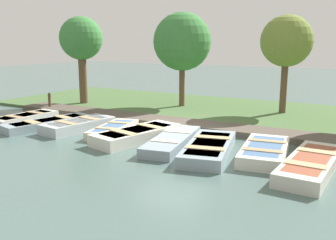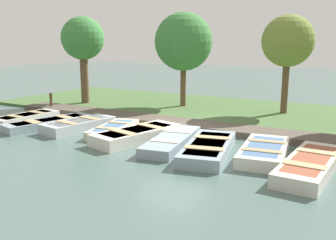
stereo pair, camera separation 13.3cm
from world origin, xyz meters
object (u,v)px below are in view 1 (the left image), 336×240
rowboat_8 (311,164)px  rowboat_6 (209,148)px  rowboat_0 (25,118)px  rowboat_3 (113,129)px  park_tree_far_left (81,40)px  mooring_post_near (50,102)px  rowboat_2 (78,125)px  rowboat_7 (265,151)px  rowboat_4 (137,134)px  rowboat_5 (172,141)px  rowboat_1 (48,123)px  park_tree_left (182,42)px  park_tree_center (287,42)px

rowboat_8 → rowboat_6: bearing=-89.1°
rowboat_0 → rowboat_3: size_ratio=1.01×
park_tree_far_left → mooring_post_near: bearing=-8.0°
rowboat_0 → rowboat_2: bearing=93.9°
rowboat_7 → mooring_post_near: mooring_post_near is taller
rowboat_4 → park_tree_far_left: park_tree_far_left is taller
rowboat_3 → rowboat_5: (0.34, 2.71, 0.00)m
rowboat_2 → rowboat_6: (0.40, 5.67, -0.02)m
rowboat_4 → rowboat_5: rowboat_4 is taller
rowboat_1 → mooring_post_near: size_ratio=4.09×
rowboat_6 → mooring_post_near: (-2.83, -9.80, 0.27)m
rowboat_1 → park_tree_left: (-6.56, 2.61, 3.19)m
rowboat_7 → mooring_post_near: size_ratio=3.33×
park_tree_left → rowboat_8: bearing=47.4°
rowboat_4 → rowboat_5: (-0.05, 1.37, -0.05)m
rowboat_5 → rowboat_8: bearing=74.7°
rowboat_0 → rowboat_7: size_ratio=0.95×
rowboat_1 → park_tree_center: size_ratio=0.81×
rowboat_6 → rowboat_7: size_ratio=1.20×
rowboat_3 → rowboat_7: (0.12, 5.71, 0.02)m
rowboat_6 → park_tree_far_left: 11.21m
rowboat_5 → rowboat_8: 4.41m
rowboat_5 → rowboat_7: bearing=83.6°
rowboat_1 → park_tree_far_left: 6.29m
park_tree_far_left → park_tree_center: bearing=103.6°
rowboat_1 → mooring_post_near: bearing=-120.4°
rowboat_0 → rowboat_4: size_ratio=0.83×
rowboat_6 → rowboat_8: bearing=74.8°
rowboat_6 → park_tree_center: 8.04m
rowboat_7 → rowboat_4: bearing=-95.1°
park_tree_center → mooring_post_near: bearing=-66.2°
rowboat_7 → park_tree_left: (-6.25, -6.04, 3.17)m
mooring_post_near → park_tree_left: bearing=126.3°
rowboat_0 → rowboat_5: (0.03, 7.16, -0.02)m
rowboat_0 → rowboat_8: (0.38, 11.56, 0.01)m
rowboat_8 → rowboat_2: bearing=-90.7°
rowboat_0 → park_tree_far_left: size_ratio=0.61×
rowboat_1 → rowboat_4: rowboat_4 is taller
rowboat_4 → rowboat_8: (0.31, 5.77, -0.02)m
rowboat_2 → rowboat_7: (-0.10, 7.24, -0.02)m
rowboat_0 → rowboat_1: 1.52m
rowboat_1 → rowboat_6: 7.08m
rowboat_2 → mooring_post_near: 4.80m
park_tree_left → park_tree_center: size_ratio=1.06×
rowboat_7 → park_tree_left: bearing=-144.6°
rowboat_2 → park_tree_left: 7.19m
rowboat_6 → rowboat_8: size_ratio=0.99×
park_tree_far_left → rowboat_1: bearing=26.9°
rowboat_3 → rowboat_6: 4.18m
park_tree_left → rowboat_5: bearing=25.2°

